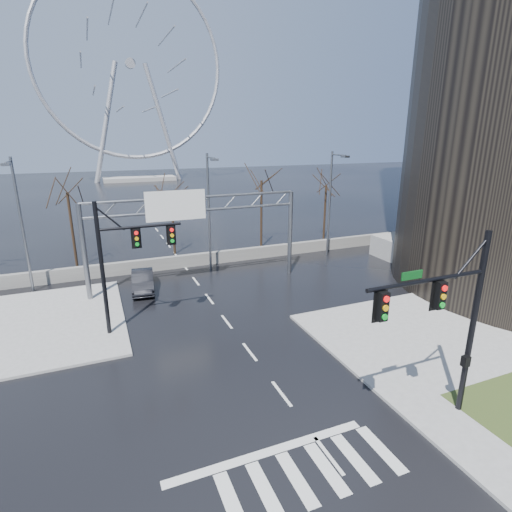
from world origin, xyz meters
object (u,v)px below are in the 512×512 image
signal_mast_near (451,313)px  signal_mast_far (122,255)px  sign_gantry (191,222)px  car (143,281)px  ferris_wheel (131,72)px

signal_mast_near → signal_mast_far: size_ratio=1.00×
sign_gantry → car: sign_gantry is taller
ferris_wheel → signal_mast_near: bearing=-89.9°
car → sign_gantry: bearing=-3.4°
signal_mast_far → sign_gantry: 8.14m
signal_mast_near → car: signal_mast_near is taller
signal_mast_near → car: bearing=115.4°
sign_gantry → ferris_wheel: 82.91m
signal_mast_far → signal_mast_near: bearing=-49.7°
sign_gantry → car: 5.89m
ferris_wheel → car: ferris_wheel is taller
signal_mast_near → car: (-9.34, 19.67, -4.12)m
ferris_wheel → car: (-9.20, -79.37, -25.38)m
signal_mast_near → signal_mast_far: same height
signal_mast_far → ferris_wheel: size_ratio=0.16×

